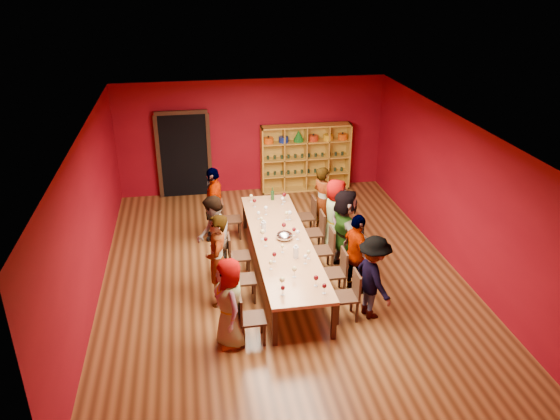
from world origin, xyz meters
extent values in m
cube|color=#4E2B14|center=(0.00, 0.00, -0.01)|extent=(7.10, 9.10, 0.02)
cube|color=maroon|center=(0.00, 4.51, 1.50)|extent=(7.10, 0.02, 3.00)
cube|color=maroon|center=(0.00, -4.51, 1.50)|extent=(7.10, 0.02, 3.00)
cube|color=maroon|center=(-3.51, 0.00, 1.50)|extent=(0.02, 9.10, 3.00)
cube|color=maroon|center=(3.51, 0.00, 1.50)|extent=(0.02, 9.10, 3.00)
cube|color=silver|center=(0.00, 0.00, 3.01)|extent=(7.10, 9.10, 0.02)
cube|color=#A26C43|center=(0.00, 0.00, 0.72)|extent=(1.10, 4.50, 0.06)
cube|color=black|center=(-0.49, -2.17, 0.34)|extent=(0.08, 0.08, 0.69)
cube|color=black|center=(-0.49, 2.17, 0.34)|extent=(0.08, 0.08, 0.69)
cube|color=black|center=(0.49, -2.17, 0.34)|extent=(0.08, 0.08, 0.69)
cube|color=black|center=(0.49, 2.17, 0.34)|extent=(0.08, 0.08, 0.69)
cube|color=black|center=(-1.80, 4.44, 1.10)|extent=(1.20, 0.14, 2.20)
cube|color=black|center=(-1.80, 4.37, 2.25)|extent=(1.32, 0.06, 0.10)
cube|color=black|center=(-2.45, 4.37, 1.10)|extent=(0.10, 0.06, 2.20)
cube|color=black|center=(-1.15, 4.37, 1.10)|extent=(0.10, 0.06, 2.20)
cube|color=#BA8A29|center=(0.22, 4.28, 0.90)|extent=(0.04, 0.40, 1.80)
cube|color=#BA8A29|center=(2.58, 4.28, 0.90)|extent=(0.04, 0.40, 1.80)
cube|color=#BA8A29|center=(1.40, 4.28, 1.78)|extent=(2.40, 0.40, 0.04)
cube|color=#BA8A29|center=(1.40, 4.28, 0.02)|extent=(2.40, 0.40, 0.04)
cube|color=#BA8A29|center=(1.40, 4.47, 0.90)|extent=(2.40, 0.02, 1.80)
cube|color=#BA8A29|center=(1.40, 4.28, 0.45)|extent=(2.36, 0.38, 0.03)
cube|color=#BA8A29|center=(1.40, 4.28, 0.90)|extent=(2.36, 0.38, 0.03)
cube|color=#BA8A29|center=(1.40, 4.28, 1.35)|extent=(2.36, 0.38, 0.03)
cube|color=#BA8A29|center=(0.80, 4.28, 0.90)|extent=(0.03, 0.38, 1.76)
cube|color=#BA8A29|center=(1.40, 4.28, 0.90)|extent=(0.03, 0.38, 1.76)
cube|color=#BA8A29|center=(2.00, 4.28, 0.90)|extent=(0.03, 0.38, 1.76)
cylinder|color=#DF540D|center=(0.40, 4.28, 1.44)|extent=(0.26, 0.26, 0.15)
sphere|color=black|center=(0.40, 4.28, 1.53)|extent=(0.05, 0.05, 0.05)
cylinder|color=navy|center=(0.80, 4.28, 1.44)|extent=(0.26, 0.26, 0.15)
sphere|color=black|center=(0.80, 4.28, 1.53)|extent=(0.05, 0.05, 0.05)
cylinder|color=#1B6D22|center=(1.20, 4.28, 1.41)|extent=(0.26, 0.26, 0.08)
cone|color=#1B6D22|center=(1.20, 4.28, 1.56)|extent=(0.24, 0.24, 0.22)
cylinder|color=#BB3215|center=(1.60, 4.28, 1.44)|extent=(0.26, 0.26, 0.15)
sphere|color=black|center=(1.60, 4.28, 1.53)|extent=(0.05, 0.05, 0.05)
cylinder|color=gold|center=(2.00, 4.28, 1.44)|extent=(0.26, 0.26, 0.15)
sphere|color=black|center=(2.00, 4.28, 1.53)|extent=(0.05, 0.05, 0.05)
cylinder|color=#DF540D|center=(2.40, 4.28, 1.44)|extent=(0.26, 0.26, 0.15)
sphere|color=black|center=(2.40, 4.28, 1.53)|extent=(0.05, 0.05, 0.05)
cylinder|color=black|center=(0.38, 4.28, 0.52)|extent=(0.07, 0.07, 0.10)
cylinder|color=black|center=(0.56, 4.28, 0.52)|extent=(0.07, 0.07, 0.10)
cylinder|color=black|center=(0.75, 4.28, 0.52)|extent=(0.07, 0.07, 0.10)
cylinder|color=black|center=(0.93, 4.28, 0.52)|extent=(0.07, 0.07, 0.10)
cylinder|color=black|center=(1.12, 4.28, 0.52)|extent=(0.07, 0.07, 0.10)
cylinder|color=black|center=(1.30, 4.28, 0.52)|extent=(0.07, 0.07, 0.10)
cylinder|color=black|center=(1.49, 4.28, 0.52)|extent=(0.07, 0.07, 0.10)
cylinder|color=black|center=(1.67, 4.28, 0.52)|extent=(0.07, 0.07, 0.10)
cylinder|color=black|center=(1.86, 4.28, 0.52)|extent=(0.07, 0.07, 0.10)
cylinder|color=black|center=(2.04, 4.28, 0.52)|extent=(0.07, 0.07, 0.10)
cylinder|color=black|center=(2.23, 4.28, 0.52)|extent=(0.07, 0.07, 0.10)
cylinder|color=black|center=(2.42, 4.28, 0.52)|extent=(0.07, 0.07, 0.10)
cylinder|color=black|center=(0.38, 4.28, 0.97)|extent=(0.07, 0.07, 0.10)
cylinder|color=black|center=(0.56, 4.28, 0.97)|extent=(0.07, 0.07, 0.10)
cylinder|color=black|center=(0.75, 4.28, 0.97)|extent=(0.07, 0.07, 0.10)
cylinder|color=black|center=(0.93, 4.28, 0.97)|extent=(0.07, 0.07, 0.10)
cylinder|color=black|center=(1.12, 4.28, 0.97)|extent=(0.07, 0.07, 0.10)
cylinder|color=black|center=(1.30, 4.28, 0.97)|extent=(0.07, 0.07, 0.10)
cylinder|color=black|center=(1.49, 4.28, 0.97)|extent=(0.07, 0.07, 0.10)
cylinder|color=black|center=(1.67, 4.28, 0.97)|extent=(0.07, 0.07, 0.10)
cylinder|color=black|center=(1.86, 4.28, 0.97)|extent=(0.07, 0.07, 0.10)
cylinder|color=black|center=(2.04, 4.28, 0.97)|extent=(0.07, 0.07, 0.10)
cylinder|color=black|center=(2.23, 4.28, 0.97)|extent=(0.07, 0.07, 0.10)
cylinder|color=black|center=(2.42, 4.28, 0.97)|extent=(0.07, 0.07, 0.10)
cube|color=black|center=(-0.83, -2.00, 0.43)|extent=(0.42, 0.42, 0.04)
cube|color=black|center=(-1.02, -2.00, 0.67)|extent=(0.04, 0.40, 0.44)
cube|color=black|center=(-1.00, -2.17, 0.21)|extent=(0.04, 0.04, 0.41)
cube|color=black|center=(-0.66, -2.17, 0.21)|extent=(0.04, 0.04, 0.41)
cube|color=black|center=(-1.00, -1.83, 0.21)|extent=(0.04, 0.04, 0.41)
cube|color=black|center=(-0.66, -1.83, 0.21)|extent=(0.04, 0.04, 0.41)
imported|color=#5681B2|center=(-1.19, -2.00, 0.77)|extent=(0.54, 0.82, 1.55)
cube|color=black|center=(-0.83, -0.79, 0.43)|extent=(0.42, 0.42, 0.04)
cube|color=black|center=(-1.02, -0.79, 0.67)|extent=(0.04, 0.40, 0.44)
cube|color=black|center=(-1.00, -0.96, 0.21)|extent=(0.04, 0.04, 0.41)
cube|color=black|center=(-0.66, -0.96, 0.21)|extent=(0.04, 0.04, 0.41)
cube|color=black|center=(-1.00, -0.62, 0.21)|extent=(0.04, 0.04, 0.41)
cube|color=black|center=(-0.66, -0.62, 0.21)|extent=(0.04, 0.04, 0.41)
imported|color=#C8868E|center=(-1.29, -0.79, 0.87)|extent=(0.53, 0.68, 1.74)
cube|color=black|center=(-0.83, 0.09, 0.43)|extent=(0.42, 0.42, 0.04)
cube|color=black|center=(-1.02, 0.09, 0.67)|extent=(0.04, 0.40, 0.44)
cube|color=black|center=(-1.00, -0.08, 0.21)|extent=(0.04, 0.04, 0.41)
cube|color=black|center=(-0.66, -0.08, 0.21)|extent=(0.04, 0.04, 0.41)
cube|color=black|center=(-1.00, 0.26, 0.21)|extent=(0.04, 0.04, 0.41)
cube|color=black|center=(-0.66, 0.26, 0.21)|extent=(0.04, 0.04, 0.41)
imported|color=#121634|center=(-1.31, 0.09, 0.86)|extent=(0.51, 0.86, 1.71)
cube|color=black|center=(-0.83, 1.77, 0.43)|extent=(0.42, 0.42, 0.04)
cube|color=black|center=(-1.02, 1.77, 0.67)|extent=(0.04, 0.40, 0.44)
cube|color=black|center=(-1.00, 1.60, 0.21)|extent=(0.04, 0.04, 0.41)
cube|color=black|center=(-0.66, 1.60, 0.21)|extent=(0.04, 0.04, 0.41)
cube|color=black|center=(-1.00, 1.94, 0.21)|extent=(0.04, 0.04, 0.41)
cube|color=black|center=(-0.66, 1.94, 0.21)|extent=(0.04, 0.04, 0.41)
imported|color=#46464B|center=(-1.19, 1.77, 0.84)|extent=(0.62, 1.06, 1.69)
cube|color=black|center=(0.83, -1.64, 0.43)|extent=(0.42, 0.42, 0.04)
cube|color=black|center=(1.02, -1.64, 0.67)|extent=(0.04, 0.40, 0.44)
cube|color=black|center=(0.66, -1.81, 0.21)|extent=(0.04, 0.04, 0.41)
cube|color=black|center=(1.00, -1.81, 0.21)|extent=(0.04, 0.04, 0.41)
cube|color=black|center=(0.66, -1.47, 0.21)|extent=(0.04, 0.04, 0.41)
cube|color=black|center=(1.00, -1.47, 0.21)|extent=(0.04, 0.04, 0.41)
imported|color=tan|center=(1.31, -1.64, 0.77)|extent=(0.60, 1.05, 1.54)
cube|color=black|center=(0.83, -0.85, 0.43)|extent=(0.42, 0.42, 0.04)
cube|color=black|center=(1.02, -0.85, 0.67)|extent=(0.04, 0.40, 0.44)
cube|color=black|center=(0.66, -1.02, 0.21)|extent=(0.04, 0.04, 0.41)
cube|color=black|center=(1.00, -1.02, 0.21)|extent=(0.04, 0.04, 0.41)
cube|color=black|center=(0.66, -0.68, 0.21)|extent=(0.04, 0.04, 0.41)
cube|color=black|center=(1.00, -0.68, 0.21)|extent=(0.04, 0.04, 0.41)
imported|color=#527BAA|center=(1.25, -0.85, 0.79)|extent=(0.57, 0.98, 1.58)
cube|color=black|center=(0.83, 0.03, 0.43)|extent=(0.42, 0.42, 0.04)
cube|color=black|center=(1.02, 0.03, 0.67)|extent=(0.04, 0.40, 0.44)
cube|color=black|center=(0.66, -0.14, 0.21)|extent=(0.04, 0.04, 0.41)
cube|color=black|center=(1.00, -0.14, 0.21)|extent=(0.04, 0.04, 0.41)
cube|color=black|center=(0.66, 0.20, 0.21)|extent=(0.04, 0.04, 0.41)
cube|color=black|center=(1.00, 0.20, 0.21)|extent=(0.04, 0.04, 0.41)
imported|color=#151E3B|center=(1.28, 0.03, 0.85)|extent=(0.61, 1.62, 1.71)
cube|color=black|center=(0.83, 0.82, 0.43)|extent=(0.42, 0.42, 0.04)
cube|color=black|center=(1.02, 0.82, 0.67)|extent=(0.04, 0.40, 0.44)
cube|color=black|center=(0.66, 0.65, 0.21)|extent=(0.04, 0.04, 0.41)
cube|color=black|center=(1.00, 0.65, 0.21)|extent=(0.04, 0.04, 0.41)
cube|color=black|center=(0.66, 0.99, 0.21)|extent=(0.04, 0.04, 0.41)
cube|color=black|center=(1.00, 0.99, 0.21)|extent=(0.04, 0.04, 0.41)
imported|color=#515257|center=(1.30, 0.82, 0.80)|extent=(0.62, 0.87, 1.61)
cube|color=black|center=(0.83, 1.63, 0.43)|extent=(0.42, 0.42, 0.04)
cube|color=black|center=(1.02, 1.63, 0.67)|extent=(0.04, 0.40, 0.44)
cube|color=black|center=(0.66, 1.46, 0.21)|extent=(0.04, 0.04, 0.41)
cube|color=black|center=(1.00, 1.46, 0.21)|extent=(0.04, 0.04, 0.41)
cube|color=black|center=(0.66, 1.80, 0.21)|extent=(0.04, 0.04, 0.41)
cube|color=black|center=(1.00, 1.80, 0.21)|extent=(0.04, 0.04, 0.41)
imported|color=#5E7CC1|center=(1.22, 1.63, 0.80)|extent=(0.62, 0.71, 1.60)
cylinder|color=silver|center=(-0.38, -1.05, 0.75)|extent=(0.06, 0.06, 0.01)
cylinder|color=silver|center=(-0.38, -1.05, 0.81)|extent=(0.01, 0.01, 0.10)
ellipsoid|color=#D9CC88|center=(-0.38, -1.05, 0.89)|extent=(0.07, 0.07, 0.08)
cylinder|color=silver|center=(0.36, -1.96, 0.75)|extent=(0.06, 0.06, 0.01)
cylinder|color=silver|center=(0.36, -1.96, 0.81)|extent=(0.01, 0.01, 0.11)
ellipsoid|color=#46070C|center=(0.36, -1.96, 0.90)|extent=(0.08, 0.08, 0.09)
cylinder|color=silver|center=(-0.02, -1.37, 0.75)|extent=(0.07, 0.07, 0.01)
cylinder|color=silver|center=(-0.02, -1.37, 0.82)|extent=(0.01, 0.01, 0.12)
ellipsoid|color=#D9CC88|center=(-0.02, -1.37, 0.91)|extent=(0.08, 0.08, 0.10)
cylinder|color=silver|center=(-0.29, -1.69, 0.75)|extent=(0.07, 0.07, 0.01)
cylinder|color=silver|center=(-0.29, -1.69, 0.82)|extent=(0.01, 0.01, 0.12)
ellipsoid|color=#D9CC88|center=(-0.29, -1.69, 0.92)|extent=(0.09, 0.09, 0.10)
cylinder|color=silver|center=(-0.36, 0.10, 0.75)|extent=(0.07, 0.07, 0.01)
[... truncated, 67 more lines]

